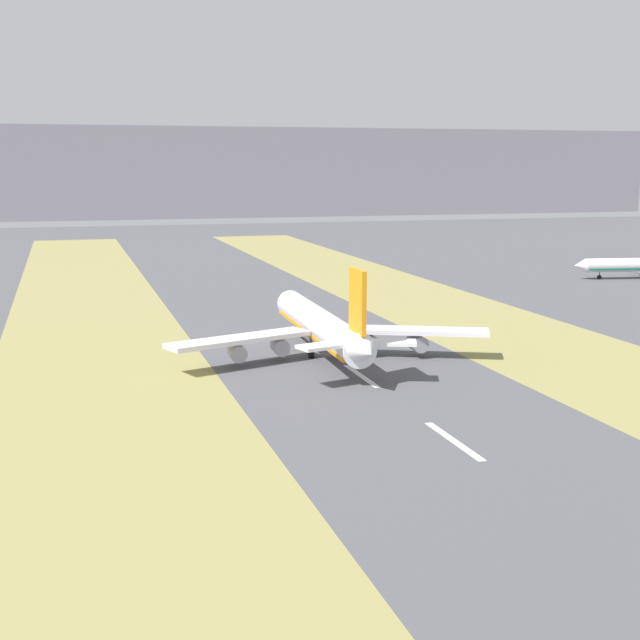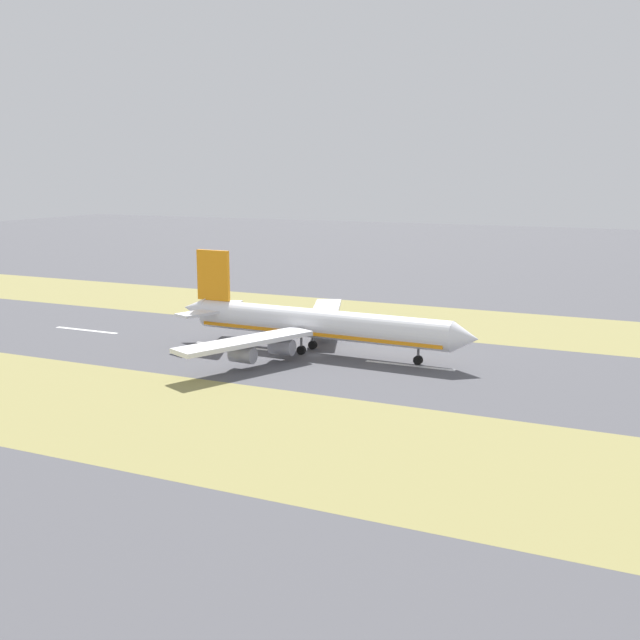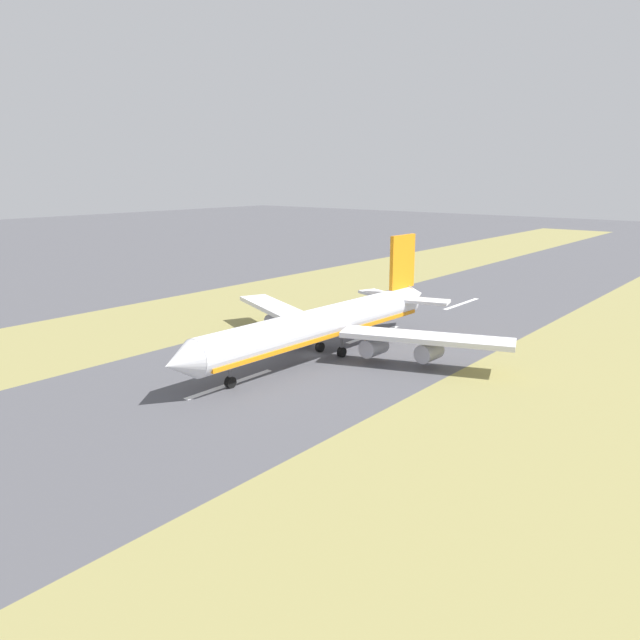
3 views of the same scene
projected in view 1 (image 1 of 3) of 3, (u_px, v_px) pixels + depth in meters
The scene contains 8 objects.
ground_plane at pixel (330, 354), 179.61m from camera, with size 800.00×800.00×0.00m, color #4C4C51.
grass_median_west at pixel (101, 368), 167.34m from camera, with size 40.00×600.00×0.01m, color olive.
grass_median_east at pixel (530, 342), 191.88m from camera, with size 40.00×600.00×0.01m, color olive.
centreline_dash_near at pixel (454, 441), 123.26m from camera, with size 1.20×18.00×0.01m, color silver.
centreline_dash_mid at pixel (361, 376), 161.12m from camera, with size 1.20×18.00×0.01m, color silver.
centreline_dash_far at pixel (304, 336), 198.98m from camera, with size 1.20×18.00×0.01m, color silver.
airplane_main_jet at pixel (322, 326), 176.65m from camera, with size 64.10×67.14×20.20m.
mountain_ridge at pixel (131, 172), 666.30m from camera, with size 800.00×120.00×63.98m, color gray.
Camera 1 is at (-50.61, -168.30, 37.74)m, focal length 50.00 mm.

